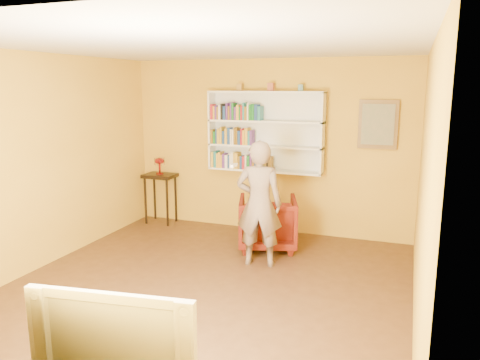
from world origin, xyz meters
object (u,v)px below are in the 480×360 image
(console_table, at_px, (160,183))
(person, at_px, (259,204))
(television, at_px, (119,332))
(bookshelf, at_px, (266,132))
(ruby_lustre, at_px, (159,162))
(armchair, at_px, (268,223))

(console_table, xyz_separation_m, person, (2.15, -1.25, 0.12))
(television, bearing_deg, person, 84.35)
(bookshelf, xyz_separation_m, person, (0.35, -1.41, -0.78))
(ruby_lustre, xyz_separation_m, armchair, (2.07, -0.59, -0.66))
(armchair, bearing_deg, television, 75.29)
(ruby_lustre, relative_size, television, 0.25)
(bookshelf, xyz_separation_m, television, (0.48, -4.66, -0.82))
(console_table, height_order, television, television)
(bookshelf, distance_m, console_table, 2.02)
(console_table, bearing_deg, ruby_lustre, 180.00)
(console_table, bearing_deg, bookshelf, 5.05)
(ruby_lustre, distance_m, armchair, 2.25)
(console_table, relative_size, ruby_lustre, 3.06)
(ruby_lustre, height_order, television, ruby_lustre)
(bookshelf, distance_m, ruby_lustre, 1.90)
(armchair, xyz_separation_m, television, (0.21, -3.91, 0.40))
(console_table, relative_size, television, 0.78)
(bookshelf, relative_size, console_table, 2.14)
(console_table, height_order, person, person)
(bookshelf, xyz_separation_m, armchair, (0.26, -0.75, -1.22))
(bookshelf, bearing_deg, person, -76.18)
(armchair, bearing_deg, person, 79.29)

